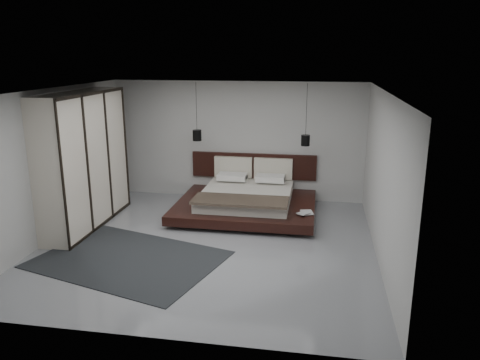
% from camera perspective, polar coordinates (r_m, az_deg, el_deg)
% --- Properties ---
extents(floor, '(6.00, 6.00, 0.00)m').
position_cam_1_polar(floor, '(8.75, -3.79, -7.80)').
color(floor, gray).
rests_on(floor, ground).
extents(ceiling, '(6.00, 6.00, 0.00)m').
position_cam_1_polar(ceiling, '(8.09, -4.14, 10.79)').
color(ceiling, white).
rests_on(ceiling, wall_back).
extents(wall_back, '(6.00, 0.00, 6.00)m').
position_cam_1_polar(wall_back, '(11.18, -0.35, 4.80)').
color(wall_back, '#B8B8B5').
rests_on(wall_back, floor).
extents(wall_front, '(6.00, 0.00, 6.00)m').
position_cam_1_polar(wall_front, '(5.57, -11.22, -6.29)').
color(wall_front, '#B8B8B5').
rests_on(wall_front, floor).
extents(wall_left, '(0.00, 6.00, 6.00)m').
position_cam_1_polar(wall_left, '(9.46, -21.92, 1.79)').
color(wall_left, '#B8B8B5').
rests_on(wall_left, floor).
extents(wall_right, '(0.00, 6.00, 6.00)m').
position_cam_1_polar(wall_right, '(8.16, 17.00, 0.22)').
color(wall_right, '#B8B8B5').
rests_on(wall_right, floor).
extents(lattice_screen, '(0.05, 0.90, 2.60)m').
position_cam_1_polar(lattice_screen, '(11.57, -15.42, 4.10)').
color(lattice_screen, black).
rests_on(lattice_screen, floor).
extents(bed, '(2.98, 2.48, 1.11)m').
position_cam_1_polar(bed, '(10.33, 0.82, -2.36)').
color(bed, black).
rests_on(bed, floor).
extents(book_lower, '(0.30, 0.36, 0.03)m').
position_cam_1_polar(book_lower, '(9.57, 7.46, -3.98)').
color(book_lower, '#99724C').
rests_on(book_lower, bed).
extents(book_upper, '(0.31, 0.32, 0.02)m').
position_cam_1_polar(book_upper, '(9.54, 7.33, -3.90)').
color(book_upper, '#99724C').
rests_on(book_upper, book_lower).
extents(pendant_left, '(0.20, 0.20, 1.31)m').
position_cam_1_polar(pendant_left, '(10.73, -5.26, 5.46)').
color(pendant_left, black).
rests_on(pendant_left, ceiling).
extents(pendant_right, '(0.19, 0.19, 1.35)m').
position_cam_1_polar(pendant_right, '(10.39, 7.98, 4.82)').
color(pendant_right, black).
rests_on(pendant_right, ceiling).
extents(wardrobe, '(0.65, 2.75, 2.70)m').
position_cam_1_polar(wardrobe, '(9.85, -18.53, 2.30)').
color(wardrobe, beige).
rests_on(wardrobe, floor).
extents(rug, '(3.49, 2.90, 0.01)m').
position_cam_1_polar(rug, '(8.34, -13.40, -9.38)').
color(rug, black).
rests_on(rug, floor).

